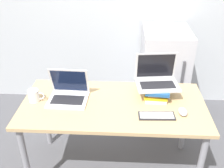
# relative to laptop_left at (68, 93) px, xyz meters

# --- Properties ---
(desk) EXTENTS (1.49, 0.72, 0.72)m
(desk) POSITION_rel_laptop_left_xyz_m (0.37, -0.05, -0.13)
(desk) COLOR tan
(desk) RESTS_ON ground_plane
(laptop_left) EXTENTS (0.32, 0.27, 0.26)m
(laptop_left) POSITION_rel_laptop_left_xyz_m (0.00, 0.00, 0.00)
(laptop_left) COLOR silver
(laptop_left) RESTS_ON desk
(book_stack) EXTENTS (0.22, 0.28, 0.10)m
(book_stack) POSITION_rel_laptop_left_xyz_m (0.73, 0.08, 0.00)
(book_stack) COLOR white
(book_stack) RESTS_ON desk
(laptop_on_books) EXTENTS (0.37, 0.28, 0.25)m
(laptop_on_books) POSITION_rel_laptop_left_xyz_m (0.72, 0.11, 0.10)
(laptop_on_books) COLOR silver
(laptop_on_books) RESTS_ON book_stack
(wireless_keyboard) EXTENTS (0.28, 0.11, 0.01)m
(wireless_keyboard) POSITION_rel_laptop_left_xyz_m (0.71, -0.21, -0.05)
(wireless_keyboard) COLOR #28282D
(wireless_keyboard) RESTS_ON desk
(mouse) EXTENTS (0.07, 0.11, 0.04)m
(mouse) POSITION_rel_laptop_left_xyz_m (0.91, -0.16, -0.03)
(mouse) COLOR #B2B2B7
(mouse) RESTS_ON desk
(mug) EXTENTS (0.13, 0.09, 0.10)m
(mug) POSITION_rel_laptop_left_xyz_m (-0.27, -0.05, -0.00)
(mug) COLOR white
(mug) RESTS_ON desk
(mini_fridge) EXTENTS (0.49, 0.62, 1.05)m
(mini_fridge) POSITION_rel_laptop_left_xyz_m (0.89, 0.85, -0.25)
(mini_fridge) COLOR silver
(mini_fridge) RESTS_ON ground_plane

